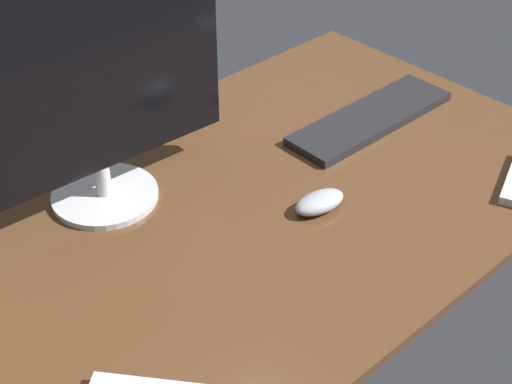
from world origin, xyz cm
name	(u,v)px	position (x,y,z in cm)	size (l,w,h in cm)	color
desk	(248,211)	(0.00, 0.00, 1.00)	(140.00, 84.00, 2.00)	#4C301C
monitor	(90,88)	(-18.30, 21.03, 26.33)	(54.55, 20.66, 46.60)	#BCBCBC
keyboard	(371,118)	(41.18, 4.23, 2.98)	(42.26, 12.41, 1.95)	black
computer_mouse	(319,202)	(9.45, -9.86, 3.73)	(10.68, 5.73, 3.46)	#999EA5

